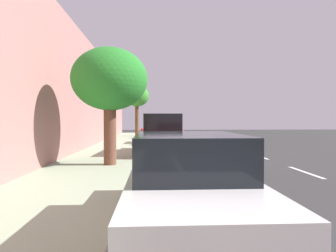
# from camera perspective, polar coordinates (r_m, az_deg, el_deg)

# --- Properties ---
(ground) EXTENTS (70.78, 70.78, 0.00)m
(ground) POSITION_cam_1_polar(r_m,az_deg,el_deg) (13.79, 4.26, -5.96)
(ground) COLOR #2F2F2F
(sidewalk) EXTENTS (3.10, 44.24, 0.14)m
(sidewalk) POSITION_cam_1_polar(r_m,az_deg,el_deg) (13.84, -11.87, -5.68)
(sidewalk) COLOR #9AAD8F
(sidewalk) RESTS_ON ground
(curb_edge) EXTENTS (0.16, 44.24, 0.14)m
(curb_edge) POSITION_cam_1_polar(r_m,az_deg,el_deg) (13.68, -5.09, -5.73)
(curb_edge) COLOR gray
(curb_edge) RESTS_ON ground
(lane_stripe_centre) EXTENTS (0.14, 44.20, 0.01)m
(lane_stripe_centre) POSITION_cam_1_polar(r_m,az_deg,el_deg) (14.59, 17.21, -5.60)
(lane_stripe_centre) COLOR white
(lane_stripe_centre) RESTS_ON ground
(lane_stripe_bike_edge) EXTENTS (0.12, 44.24, 0.01)m
(lane_stripe_bike_edge) POSITION_cam_1_polar(r_m,az_deg,el_deg) (13.72, 1.09, -5.98)
(lane_stripe_bike_edge) COLOR white
(lane_stripe_bike_edge) RESTS_ON ground
(building_facade) EXTENTS (0.50, 44.24, 6.29)m
(building_facade) POSITION_cam_1_polar(r_m,az_deg,el_deg) (14.20, -19.17, 6.89)
(building_facade) COLOR #A9716B
(building_facade) RESTS_ON ground
(parked_sedan_silver_nearest) EXTENTS (2.07, 4.51, 1.52)m
(parked_sedan_silver_nearest) POSITION_cam_1_polar(r_m,az_deg,el_deg) (20.27, -1.32, -1.50)
(parked_sedan_silver_nearest) COLOR #B7BABF
(parked_sedan_silver_nearest) RESTS_ON ground
(parked_suv_red_second) EXTENTS (2.11, 4.77, 1.99)m
(parked_suv_red_second) POSITION_cam_1_polar(r_m,az_deg,el_deg) (14.13, -0.96, -1.61)
(parked_suv_red_second) COLOR maroon
(parked_suv_red_second) RESTS_ON ground
(parked_sedan_white_mid) EXTENTS (1.84, 4.40, 1.52)m
(parked_sedan_white_mid) POSITION_cam_1_polar(r_m,az_deg,el_deg) (4.59, 3.88, -11.17)
(parked_sedan_white_mid) COLOR white
(parked_sedan_white_mid) RESTS_ON ground
(bicycle_at_curb) EXTENTS (1.73, 0.46, 0.76)m
(bicycle_at_curb) POSITION_cam_1_polar(r_m,az_deg,el_deg) (24.51, -3.07, -1.90)
(bicycle_at_curb) COLOR black
(bicycle_at_curb) RESTS_ON ground
(cyclist_with_backpack) EXTENTS (0.45, 0.61, 1.71)m
(cyclist_with_backpack) POSITION_cam_1_polar(r_m,az_deg,el_deg) (24.93, -3.59, -0.31)
(cyclist_with_backpack) COLOR #C6B284
(cyclist_with_backpack) RESTS_ON ground
(street_tree_near_cyclist) EXTENTS (2.32, 2.32, 4.85)m
(street_tree_near_cyclist) POSITION_cam_1_polar(r_m,az_deg,el_deg) (28.51, -6.05, 5.63)
(street_tree_near_cyclist) COLOR brown
(street_tree_near_cyclist) RESTS_ON sidewalk
(street_tree_mid_block) EXTENTS (2.67, 2.67, 4.13)m
(street_tree_mid_block) POSITION_cam_1_polar(r_m,az_deg,el_deg) (10.73, -11.19, 8.60)
(street_tree_mid_block) COLOR brown
(street_tree_mid_block) RESTS_ON sidewalk
(fire_hydrant) EXTENTS (0.22, 0.22, 0.84)m
(fire_hydrant) POSITION_cam_1_polar(r_m,az_deg,el_deg) (26.20, -5.02, -1.29)
(fire_hydrant) COLOR red
(fire_hydrant) RESTS_ON sidewalk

